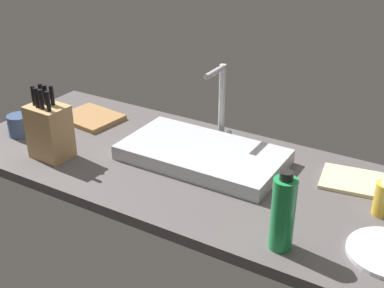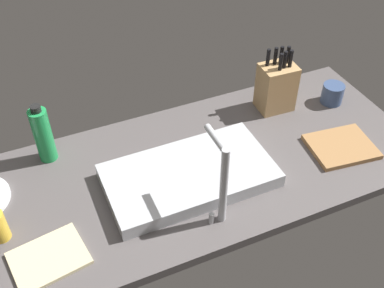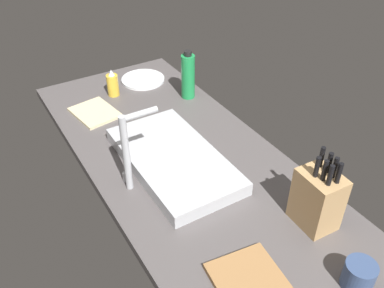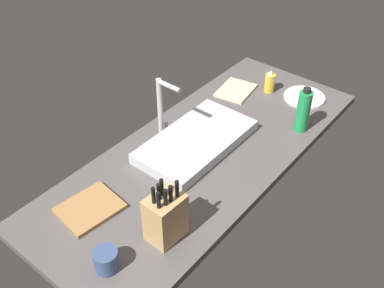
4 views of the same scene
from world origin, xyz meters
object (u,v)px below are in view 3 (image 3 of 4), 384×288
at_px(faucet, 129,147).
at_px(dinner_plate, 143,79).
at_px(water_bottle, 188,76).
at_px(soap_bottle, 113,84).
at_px(knife_block, 318,198).
at_px(sink_basin, 173,160).
at_px(dish_towel, 95,113).
at_px(cutting_board, 252,286).
at_px(coffee_mug, 359,275).

relative_size(faucet, dinner_plate, 1.37).
bearing_deg(faucet, water_bottle, -47.93).
distance_m(soap_bottle, water_bottle, 0.35).
bearing_deg(knife_block, water_bottle, -1.75).
bearing_deg(sink_basin, water_bottle, -36.75).
bearing_deg(dish_towel, water_bottle, -100.87).
bearing_deg(dinner_plate, cutting_board, 167.73).
relative_size(knife_block, soap_bottle, 1.98).
xyz_separation_m(faucet, coffee_mug, (-0.67, -0.34, -0.13)).
distance_m(knife_block, dish_towel, 1.02).
height_order(sink_basin, soap_bottle, soap_bottle).
height_order(faucet, soap_bottle, faucet).
xyz_separation_m(knife_block, coffee_mug, (-0.23, 0.06, -0.06)).
bearing_deg(faucet, soap_bottle, -16.77).
bearing_deg(cutting_board, dish_towel, 2.66).
bearing_deg(dinner_plate, knife_block, -177.74).
distance_m(soap_bottle, coffee_mug, 1.29).
xyz_separation_m(water_bottle, dinner_plate, (0.25, 0.11, -0.10)).
xyz_separation_m(soap_bottle, water_bottle, (-0.19, -0.29, 0.05)).
distance_m(water_bottle, dish_towel, 0.44).
height_order(knife_block, dinner_plate, knife_block).
distance_m(water_bottle, dinner_plate, 0.29).
height_order(sink_basin, cutting_board, sink_basin).
bearing_deg(sink_basin, coffee_mug, -166.08).
bearing_deg(coffee_mug, dinner_plate, -0.81).
relative_size(soap_bottle, water_bottle, 0.57).
bearing_deg(dish_towel, knife_block, -159.46).
relative_size(water_bottle, coffee_mug, 2.67).
xyz_separation_m(sink_basin, dinner_plate, (0.65, -0.19, -0.02)).
bearing_deg(dinner_plate, water_bottle, -156.20).
height_order(knife_block, soap_bottle, knife_block).
xyz_separation_m(faucet, dish_towel, (0.51, -0.05, -0.16)).
relative_size(faucet, soap_bottle, 2.23).
bearing_deg(water_bottle, sink_basin, 143.25).
bearing_deg(soap_bottle, faucet, 163.23).
height_order(knife_block, coffee_mug, knife_block).
bearing_deg(knife_block, faucet, 45.44).
relative_size(soap_bottle, coffee_mug, 1.53).
height_order(faucet, dish_towel, faucet).
xyz_separation_m(knife_block, dinner_plate, (1.12, 0.04, -0.09)).
bearing_deg(faucet, sink_basin, -81.72).
height_order(faucet, water_bottle, faucet).
distance_m(cutting_board, dish_towel, 1.04).
relative_size(faucet, coffee_mug, 3.40).
distance_m(faucet, dinner_plate, 0.78).
xyz_separation_m(water_bottle, coffee_mug, (-1.09, 0.13, -0.06)).
height_order(dinner_plate, dish_towel, same).
bearing_deg(dinner_plate, dish_towel, 118.44).
distance_m(faucet, soap_bottle, 0.66).
bearing_deg(sink_basin, dinner_plate, -16.29).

